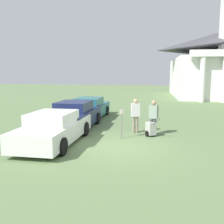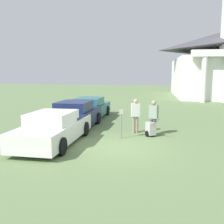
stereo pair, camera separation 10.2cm
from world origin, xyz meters
name	(u,v)px [view 1 (the left image)]	position (x,y,z in m)	size (l,w,h in m)	color
ground_plane	(117,147)	(0.00, 0.00, 0.00)	(120.00, 120.00, 0.00)	#607A4C
parked_car_white	(55,128)	(-2.72, 0.19, 0.65)	(2.11, 4.94, 1.39)	silver
parked_car_navy	(75,116)	(-2.72, 3.15, 0.71)	(2.06, 4.86, 1.51)	#19234C
parked_car_teal	(89,109)	(-2.72, 6.40, 0.66)	(2.01, 5.08, 1.41)	#23666B
parking_meter	(122,118)	(0.03, 1.41, 0.95)	(0.18, 0.09, 1.37)	slate
person_worker	(135,114)	(0.59, 2.69, 0.99)	(0.47, 0.34, 1.73)	gray
person_supervisor	(154,115)	(1.49, 2.39, 0.97)	(0.47, 0.37, 1.70)	#3F3F47
equipment_cart	(151,128)	(1.37, 2.06, 0.39)	(0.67, 0.95, 1.00)	#B2B2AD
church	(219,60)	(10.07, 25.28, 4.76)	(11.43, 15.71, 21.80)	white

